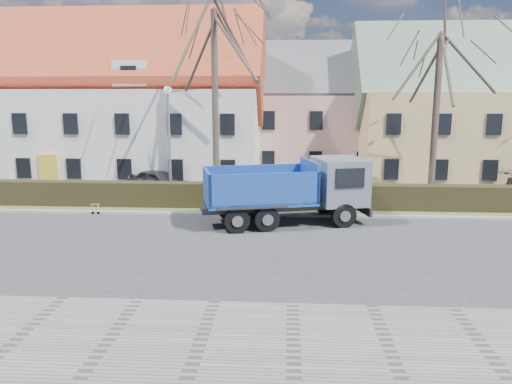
# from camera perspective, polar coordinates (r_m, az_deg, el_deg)

# --- Properties ---
(ground) EXTENTS (120.00, 120.00, 0.00)m
(ground) POSITION_cam_1_polar(r_m,az_deg,el_deg) (20.26, -2.28, -5.80)
(ground) COLOR #38383A
(sidewalk_near) EXTENTS (80.00, 5.00, 0.08)m
(sidewalk_near) POSITION_cam_1_polar(r_m,az_deg,el_deg) (12.42, -6.47, -17.02)
(sidewalk_near) COLOR gray
(sidewalk_near) RESTS_ON ground
(curb_far) EXTENTS (80.00, 0.30, 0.12)m
(curb_far) POSITION_cam_1_polar(r_m,az_deg,el_deg) (24.66, -1.19, -2.57)
(curb_far) COLOR #A09C98
(curb_far) RESTS_ON ground
(grass_strip) EXTENTS (80.00, 3.00, 0.10)m
(grass_strip) POSITION_cam_1_polar(r_m,az_deg,el_deg) (26.22, -0.89, -1.76)
(grass_strip) COLOR #525B33
(grass_strip) RESTS_ON ground
(hedge) EXTENTS (60.00, 0.90, 1.30)m
(hedge) POSITION_cam_1_polar(r_m,az_deg,el_deg) (25.89, -0.93, -0.57)
(hedge) COLOR black
(hedge) RESTS_ON ground
(building_white) EXTENTS (26.80, 10.80, 9.50)m
(building_white) POSITION_cam_1_polar(r_m,az_deg,el_deg) (38.36, -19.67, 8.76)
(building_white) COLOR silver
(building_white) RESTS_ON ground
(building_pink) EXTENTS (10.80, 8.80, 8.00)m
(building_pink) POSITION_cam_1_polar(r_m,az_deg,el_deg) (39.37, 6.57, 8.28)
(building_pink) COLOR #D5A296
(building_pink) RESTS_ON ground
(building_yellow) EXTENTS (18.80, 10.80, 8.50)m
(building_yellow) POSITION_cam_1_polar(r_m,az_deg,el_deg) (38.91, 24.91, 7.67)
(building_yellow) COLOR tan
(building_yellow) RESTS_ON ground
(tree_1) EXTENTS (9.20, 9.20, 12.65)m
(tree_1) POSITION_cam_1_polar(r_m,az_deg,el_deg) (28.07, -4.72, 11.96)
(tree_1) COLOR #44382F
(tree_1) RESTS_ON ground
(tree_2) EXTENTS (8.00, 8.00, 11.00)m
(tree_2) POSITION_cam_1_polar(r_m,az_deg,el_deg) (28.90, 19.94, 9.68)
(tree_2) COLOR #44382F
(tree_2) RESTS_ON ground
(dump_truck) EXTENTS (8.20, 4.73, 3.09)m
(dump_truck) POSITION_cam_1_polar(r_m,az_deg,el_deg) (22.83, 2.82, 0.13)
(dump_truck) COLOR #153D95
(dump_truck) RESTS_ON ground
(streetlight) EXTENTS (0.50, 0.50, 6.39)m
(streetlight) POSITION_cam_1_polar(r_m,az_deg,el_deg) (27.16, -9.87, 5.25)
(streetlight) COLOR gray
(streetlight) RESTS_ON ground
(cart_frame) EXTENTS (0.68, 0.42, 0.60)m
(cart_frame) POSITION_cam_1_polar(r_m,az_deg,el_deg) (26.15, -18.29, -1.80)
(cart_frame) COLOR silver
(cart_frame) RESTS_ON ground
(parked_car_a) EXTENTS (4.43, 3.23, 1.40)m
(parked_car_a) POSITION_cam_1_polar(r_m,az_deg,el_deg) (30.91, -11.06, 1.23)
(parked_car_a) COLOR #232328
(parked_car_a) RESTS_ON ground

